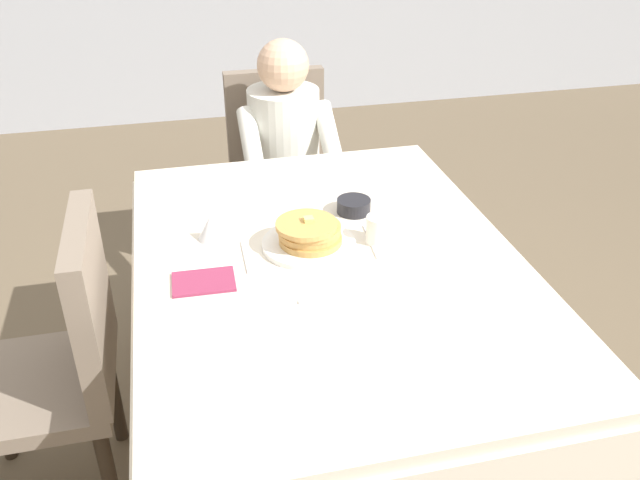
{
  "coord_description": "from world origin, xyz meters",
  "views": [
    {
      "loc": [
        -0.4,
        -1.61,
        1.77
      ],
      "look_at": [
        -0.02,
        0.02,
        0.79
      ],
      "focal_mm": 37.81,
      "sensor_mm": 36.0,
      "label": 1
    }
  ],
  "objects": [
    {
      "name": "bowl_butter",
      "position": [
        0.15,
        0.26,
        0.76
      ],
      "size": [
        0.11,
        0.11,
        0.04
      ],
      "primitive_type": "cylinder",
      "color": "black",
      "rests_on": "dining_table_main"
    },
    {
      "name": "fork_left_of_plate",
      "position": [
        -0.23,
        0.06,
        0.74
      ],
      "size": [
        0.02,
        0.18,
        0.0
      ],
      "primitive_type": "cube",
      "rotation": [
        0.0,
        0.0,
        1.55
      ],
      "color": "silver",
      "rests_on": "dining_table_main"
    },
    {
      "name": "plate_breakfast",
      "position": [
        -0.04,
        0.08,
        0.75
      ],
      "size": [
        0.28,
        0.28,
        0.02
      ],
      "primitive_type": "cylinder",
      "color": "white",
      "rests_on": "dining_table_main"
    },
    {
      "name": "breakfast_stack",
      "position": [
        -0.04,
        0.08,
        0.79
      ],
      "size": [
        0.2,
        0.19,
        0.08
      ],
      "color": "tan",
      "rests_on": "plate_breakfast"
    },
    {
      "name": "napkin_folded",
      "position": [
        -0.36,
        -0.05,
        0.74
      ],
      "size": [
        0.17,
        0.13,
        0.01
      ],
      "primitive_type": "cube",
      "rotation": [
        0.0,
        0.0,
        -0.03
      ],
      "color": "#8C2D4C",
      "rests_on": "dining_table_main"
    },
    {
      "name": "knife_right_of_plate",
      "position": [
        0.15,
        0.06,
        0.74
      ],
      "size": [
        0.03,
        0.2,
        0.0
      ],
      "primitive_type": "cube",
      "rotation": [
        0.0,
        0.0,
        1.49
      ],
      "color": "silver",
      "rests_on": "dining_table_main"
    },
    {
      "name": "chair_diner",
      "position": [
        0.06,
        1.17,
        0.53
      ],
      "size": [
        0.44,
        0.45,
        0.93
      ],
      "rotation": [
        0.0,
        0.0,
        3.14
      ],
      "color": "#7A6B5B",
      "rests_on": "ground"
    },
    {
      "name": "chair_left_side",
      "position": [
        -0.77,
        0.0,
        0.53
      ],
      "size": [
        0.45,
        0.44,
        0.93
      ],
      "rotation": [
        0.0,
        0.0,
        1.57
      ],
      "color": "#7A6B5B",
      "rests_on": "ground"
    },
    {
      "name": "diner_person",
      "position": [
        0.06,
        1.01,
        0.67
      ],
      "size": [
        0.4,
        0.43,
        1.12
      ],
      "rotation": [
        0.0,
        0.0,
        3.14
      ],
      "color": "silver",
      "rests_on": "ground"
    },
    {
      "name": "spoon_near_edge",
      "position": [
        -0.06,
        -0.2,
        0.74
      ],
      "size": [
        0.15,
        0.03,
        0.0
      ],
      "primitive_type": "cube",
      "rotation": [
        0.0,
        0.0,
        -0.08
      ],
      "color": "silver",
      "rests_on": "dining_table_main"
    },
    {
      "name": "ground_plane",
      "position": [
        0.0,
        0.0,
        0.0
      ],
      "size": [
        14.0,
        14.0,
        0.0
      ],
      "primitive_type": "plane",
      "color": "brown"
    },
    {
      "name": "cup_coffee",
      "position": [
        0.17,
        0.06,
        0.78
      ],
      "size": [
        0.11,
        0.08,
        0.08
      ],
      "color": "white",
      "rests_on": "dining_table_main"
    },
    {
      "name": "dining_table_main",
      "position": [
        0.0,
        0.0,
        0.65
      ],
      "size": [
        1.12,
        1.52,
        0.74
      ],
      "color": "silver",
      "rests_on": "ground"
    },
    {
      "name": "syrup_pitcher",
      "position": [
        -0.32,
        0.19,
        0.78
      ],
      "size": [
        0.08,
        0.08,
        0.07
      ],
      "color": "silver",
      "rests_on": "dining_table_main"
    }
  ]
}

